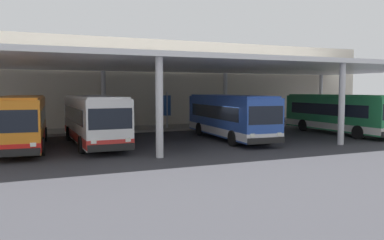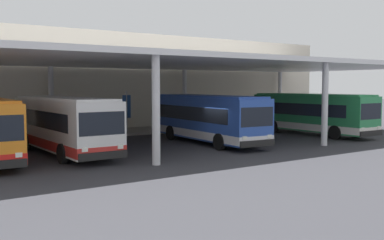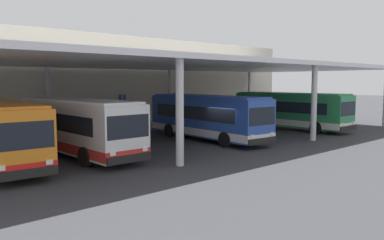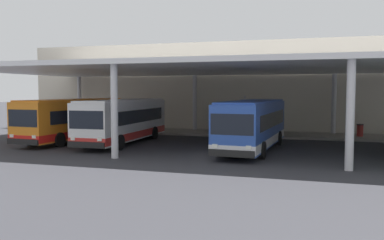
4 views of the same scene
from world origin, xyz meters
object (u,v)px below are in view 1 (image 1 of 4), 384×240
(bus_nearest_bay, at_px, (21,121))
(banner_sign, at_px, (167,108))
(trash_bin, at_px, (251,119))
(bus_middle_bay, at_px, (229,116))
(bus_far_bay, at_px, (339,113))
(bus_second_bay, at_px, (93,119))
(bench_waiting, at_px, (278,118))

(bus_nearest_bay, relative_size, banner_sign, 3.33)
(trash_bin, bearing_deg, bus_middle_bay, -129.56)
(bus_far_bay, bearing_deg, banner_sign, 143.68)
(bus_nearest_bay, distance_m, banner_sign, 13.85)
(bus_nearest_bay, distance_m, bus_second_bay, 4.25)
(bus_nearest_bay, bearing_deg, banner_sign, 31.35)
(bench_waiting, bearing_deg, banner_sign, -175.99)
(bus_far_bay, bearing_deg, bench_waiting, 84.84)
(bus_nearest_bay, height_order, bus_far_bay, same)
(bus_second_bay, bearing_deg, banner_sign, 44.10)
(bus_middle_bay, xyz_separation_m, bus_far_bay, (9.79, -0.42, 0.00))
(bus_middle_bay, bearing_deg, banner_sign, 102.93)
(bench_waiting, xyz_separation_m, banner_sign, (-12.51, -0.88, 1.32))
(bus_nearest_bay, distance_m, bus_middle_bay, 13.73)
(trash_bin, bearing_deg, bus_nearest_bay, -159.48)
(bus_middle_bay, distance_m, banner_sign, 8.37)
(bench_waiting, distance_m, banner_sign, 12.61)
(bus_middle_bay, relative_size, bench_waiting, 5.93)
(bus_nearest_bay, relative_size, bus_second_bay, 1.01)
(bus_nearest_bay, distance_m, bench_waiting, 25.66)
(bus_nearest_bay, xyz_separation_m, bus_middle_bay, (13.69, -0.95, 0.00))
(bus_middle_bay, bearing_deg, bus_second_bay, 175.09)
(bus_second_bay, relative_size, bus_middle_bay, 0.99)
(bus_far_bay, bearing_deg, bus_nearest_bay, 176.67)
(bus_far_bay, xyz_separation_m, banner_sign, (-11.66, 8.57, 0.32))
(bus_far_bay, xyz_separation_m, bench_waiting, (0.85, 9.45, -0.99))
(bench_waiting, height_order, banner_sign, banner_sign)
(bus_far_bay, relative_size, trash_bin, 10.75)
(bus_second_bay, xyz_separation_m, bus_middle_bay, (9.45, -0.81, 0.00))
(bus_second_bay, height_order, banner_sign, banner_sign)
(trash_bin, height_order, banner_sign, banner_sign)
(trash_bin, distance_m, banner_sign, 9.25)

